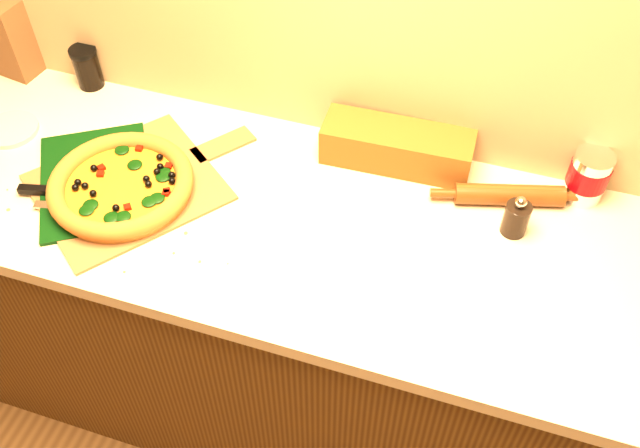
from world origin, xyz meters
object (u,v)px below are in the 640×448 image
at_px(pizza, 121,185).
at_px(rolling_pin, 509,195).
at_px(dark_jar, 87,67).
at_px(pizza_peel, 134,184).
at_px(pepper_grinder, 516,218).
at_px(coffee_canister, 588,175).
at_px(side_plate, 11,130).
at_px(cutting_board, 94,180).

height_order(pizza, rolling_pin, pizza).
bearing_deg(dark_jar, pizza_peel, -46.95).
relative_size(pepper_grinder, coffee_canister, 0.85).
distance_m(pizza, side_plate, 0.41).
relative_size(cutting_board, dark_jar, 3.77).
distance_m(pizza, pepper_grinder, 0.94).
xyz_separation_m(pepper_grinder, side_plate, (-1.32, -0.06, -0.04)).
distance_m(pizza_peel, rolling_pin, 0.92).
relative_size(pizza_peel, cutting_board, 1.27).
distance_m(cutting_board, pepper_grinder, 1.02).
relative_size(pizza_peel, side_plate, 4.01).
bearing_deg(rolling_pin, pepper_grinder, -74.54).
distance_m(rolling_pin, dark_jar, 1.19).
bearing_deg(coffee_canister, pepper_grinder, -130.55).
height_order(pizza, dark_jar, dark_jar).
bearing_deg(dark_jar, cutting_board, -59.54).
bearing_deg(dark_jar, pepper_grinder, -8.53).
distance_m(pepper_grinder, side_plate, 1.32).
height_order(pizza, coffee_canister, coffee_canister).
height_order(rolling_pin, coffee_canister, coffee_canister).
bearing_deg(pizza, pepper_grinder, 10.67).
height_order(pizza_peel, rolling_pin, rolling_pin).
bearing_deg(pepper_grinder, pizza, -169.33).
bearing_deg(pepper_grinder, side_plate, -177.36).
bearing_deg(side_plate, coffee_canister, 8.88).
bearing_deg(side_plate, pepper_grinder, 2.64).
relative_size(pizza, side_plate, 2.44).
height_order(pizza_peel, pepper_grinder, pepper_grinder).
relative_size(pizza_peel, pepper_grinder, 5.16).
relative_size(pizza_peel, dark_jar, 4.80).
bearing_deg(coffee_canister, side_plate, -171.12).
relative_size(pizza_peel, rolling_pin, 1.56).
xyz_separation_m(rolling_pin, side_plate, (-1.29, -0.15, -0.02)).
height_order(pepper_grinder, coffee_canister, coffee_canister).
bearing_deg(pepper_grinder, cutting_board, -171.03).
xyz_separation_m(pizza, cutting_board, (-0.09, 0.01, -0.03)).
xyz_separation_m(pizza, dark_jar, (-0.29, 0.36, 0.03)).
xyz_separation_m(cutting_board, pepper_grinder, (1.01, 0.16, 0.04)).
bearing_deg(rolling_pin, side_plate, -173.45).
height_order(cutting_board, pepper_grinder, pepper_grinder).
distance_m(pepper_grinder, dark_jar, 1.23).
height_order(pepper_grinder, rolling_pin, pepper_grinder).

